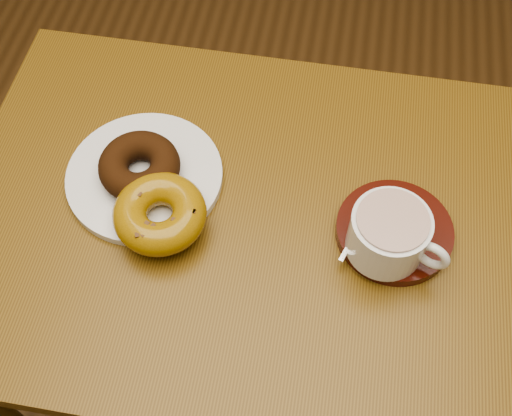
% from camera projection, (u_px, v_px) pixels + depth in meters
% --- Properties ---
extents(ground, '(6.00, 6.00, 0.00)m').
position_uv_depth(ground, '(126.00, 390.00, 1.48)').
color(ground, '#503419').
rests_on(ground, ground).
extents(cafe_table, '(0.79, 0.59, 0.74)m').
position_uv_depth(cafe_table, '(243.00, 254.00, 0.97)').
color(cafe_table, brown).
rests_on(cafe_table, ground).
extents(donut_plate, '(0.26, 0.26, 0.01)m').
position_uv_depth(donut_plate, '(145.00, 176.00, 0.89)').
color(donut_plate, silver).
rests_on(donut_plate, cafe_table).
extents(donut_cinnamon, '(0.15, 0.15, 0.04)m').
position_uv_depth(donut_cinnamon, '(139.00, 166.00, 0.87)').
color(donut_cinnamon, '#32190A').
rests_on(donut_cinnamon, donut_plate).
extents(donut_caramel, '(0.15, 0.15, 0.04)m').
position_uv_depth(donut_caramel, '(160.00, 213.00, 0.83)').
color(donut_caramel, '#986F10').
rests_on(donut_caramel, donut_plate).
extents(saucer, '(0.18, 0.18, 0.02)m').
position_uv_depth(saucer, '(394.00, 231.00, 0.84)').
color(saucer, '#390E07').
rests_on(saucer, cafe_table).
extents(coffee_cup, '(0.13, 0.10, 0.07)m').
position_uv_depth(coffee_cup, '(390.00, 234.00, 0.79)').
color(coffee_cup, silver).
rests_on(coffee_cup, saucer).
extents(teaspoon, '(0.04, 0.10, 0.01)m').
position_uv_depth(teaspoon, '(365.00, 216.00, 0.84)').
color(teaspoon, silver).
rests_on(teaspoon, saucer).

